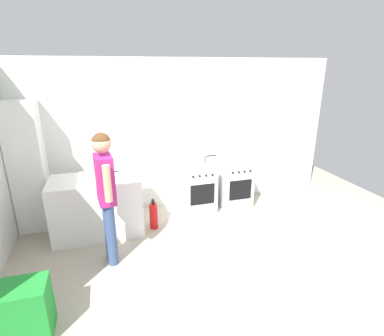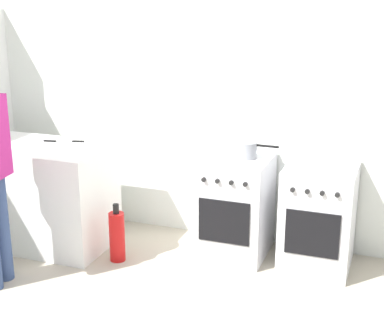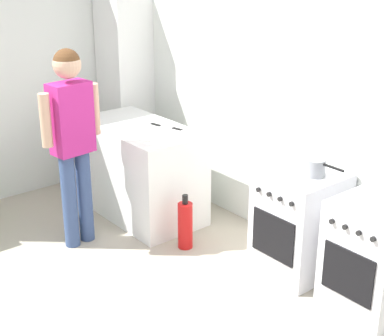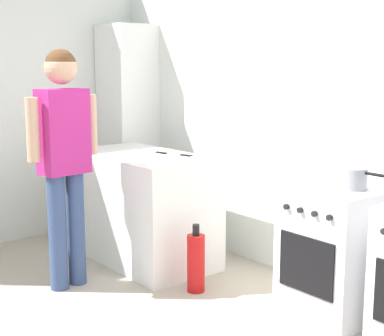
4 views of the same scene
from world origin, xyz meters
name	(u,v)px [view 2 (image 2 of 4)]	position (x,y,z in m)	size (l,w,h in m)	color
back_wall	(210,94)	(0.00, 1.95, 1.30)	(6.00, 0.10, 2.60)	silver
counter_unit	(37,194)	(-1.35, 1.20, 0.45)	(1.30, 0.70, 0.90)	white
oven_left	(235,206)	(0.35, 1.58, 0.43)	(0.56, 0.62, 0.85)	silver
oven_right	(318,217)	(1.05, 1.58, 0.43)	(0.55, 0.62, 0.85)	silver
pot	(247,150)	(0.44, 1.61, 0.92)	(0.34, 0.16, 0.14)	gray
knife_paring	(82,141)	(-1.00, 1.42, 0.91)	(0.21, 0.07, 0.01)	silver
knife_carving	(40,141)	(-1.36, 1.32, 0.90)	(0.33, 0.08, 0.01)	silver
fire_extinguisher	(117,236)	(-0.52, 1.10, 0.22)	(0.13, 0.13, 0.50)	red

